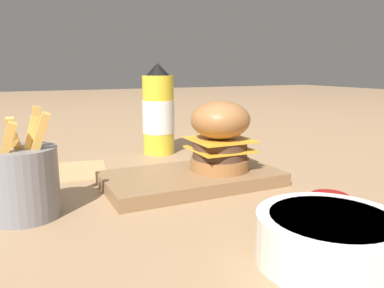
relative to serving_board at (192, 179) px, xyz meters
The scene contains 9 objects.
ground_plane 0.07m from the serving_board, 80.59° to the right, with size 6.00×6.00×0.00m, color #9E7A56.
serving_board is the anchor object (origin of this frame).
burger 0.09m from the serving_board, behind, with size 0.10×0.10×0.12m.
ketchup_bottle 0.27m from the serving_board, 97.76° to the right, with size 0.07×0.07×0.21m.
fries_basket 0.27m from the serving_board, ahead, with size 0.09×0.09×0.15m.
side_bowl 0.30m from the serving_board, 93.11° to the left, with size 0.15×0.15×0.05m.
spoon 0.25m from the serving_board, 131.59° to the right, with size 0.08×0.18×0.01m.
ketchup_puddle 0.23m from the serving_board, 139.66° to the left, with size 0.06×0.06×0.00m.
parchment_square 0.26m from the serving_board, 44.31° to the right, with size 0.17×0.17×0.00m.
Camera 1 is at (0.25, 0.63, 0.20)m, focal length 35.00 mm.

